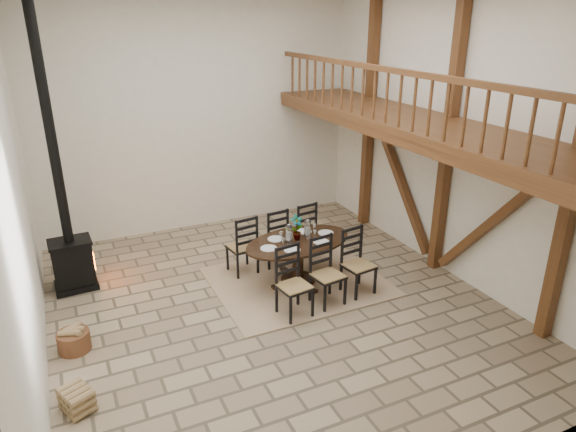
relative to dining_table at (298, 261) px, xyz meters
name	(u,v)px	position (x,y,z in m)	size (l,w,h in m)	color
ground	(274,305)	(-0.72, -0.56, -0.43)	(8.00, 8.00, 0.00)	tan
room_shell	(342,121)	(0.47, -0.56, 2.58)	(7.02, 8.02, 5.01)	white
rug	(298,281)	(0.00, 0.00, -0.42)	(3.00, 2.50, 0.02)	tan
dining_table	(298,261)	(0.00, 0.00, 0.00)	(2.16, 2.46, 1.29)	black
wood_stove	(67,231)	(-3.68, 1.49, 0.68)	(0.73, 0.58, 5.00)	black
log_basket	(74,340)	(-3.84, -0.45, -0.27)	(0.46, 0.46, 0.38)	brown
log_stack	(77,400)	(-3.89, -1.77, -0.27)	(0.45, 0.51, 0.32)	#9C7757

